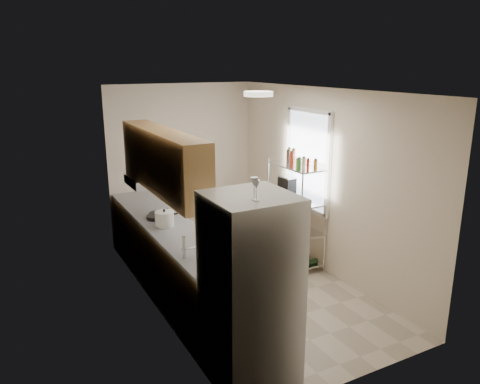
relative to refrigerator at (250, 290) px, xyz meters
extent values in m
cube|color=beige|center=(0.87, 1.67, -0.91)|extent=(2.50, 4.40, 0.01)
cube|color=white|center=(0.87, 1.67, 1.70)|extent=(2.50, 4.40, 0.01)
cube|color=beige|center=(0.87, 3.87, 0.39)|extent=(2.50, 0.01, 2.60)
cube|color=beige|center=(0.87, -0.54, 0.39)|extent=(2.50, 0.01, 2.60)
cube|color=beige|center=(-0.38, 1.67, 0.39)|extent=(0.01, 4.40, 2.60)
cube|color=beige|center=(2.12, 1.67, 0.39)|extent=(0.01, 4.40, 2.60)
cube|color=#AC7E49|center=(-0.05, 2.11, -0.48)|extent=(0.60, 3.48, 0.86)
cube|color=gray|center=(-0.03, 2.11, -0.03)|extent=(0.63, 3.51, 0.04)
cube|color=#B7BABC|center=(-0.07, 0.97, -0.03)|extent=(0.52, 0.44, 0.04)
cube|color=#B7BABC|center=(0.23, 3.47, -0.45)|extent=(0.01, 0.55, 0.72)
cube|color=#AC7E49|center=(-0.18, 1.77, 0.90)|extent=(0.33, 2.20, 0.72)
cube|color=#B7BABC|center=(-0.13, 2.57, 0.48)|extent=(0.50, 0.60, 0.12)
cube|color=white|center=(2.10, 2.02, 0.64)|extent=(0.06, 1.00, 1.46)
cube|color=silver|center=(1.88, 1.97, -0.81)|extent=(0.45, 0.90, 0.02)
cube|color=silver|center=(1.88, 1.97, -0.36)|extent=(0.45, 0.90, 0.02)
cube|color=silver|center=(1.88, 1.97, 0.09)|extent=(0.45, 0.90, 0.02)
cube|color=silver|center=(1.88, 1.97, 0.59)|extent=(0.45, 0.90, 0.02)
cylinder|color=silver|center=(1.66, 1.53, -0.13)|extent=(0.02, 0.02, 1.55)
cylinder|color=silver|center=(1.66, 2.41, -0.13)|extent=(0.02, 0.02, 1.55)
cylinder|color=silver|center=(2.09, 1.53, -0.13)|extent=(0.02, 0.02, 1.55)
cylinder|color=silver|center=(2.09, 2.41, -0.13)|extent=(0.02, 0.02, 1.55)
cylinder|color=white|center=(0.87, 1.37, 1.66)|extent=(0.34, 0.34, 0.05)
cube|color=white|center=(0.00, 0.00, 0.00)|extent=(0.75, 0.75, 1.81)
cylinder|color=white|center=(-0.10, 2.05, 0.09)|extent=(0.24, 0.24, 0.19)
cylinder|color=black|center=(-0.10, 2.38, 0.02)|extent=(0.28, 0.28, 0.05)
cylinder|color=black|center=(-0.06, 2.50, 0.02)|extent=(0.30, 0.30, 0.04)
cube|color=tan|center=(1.80, 1.90, 0.12)|extent=(0.32, 0.41, 0.03)
cube|color=black|center=(1.86, 2.20, 0.25)|extent=(0.19, 0.26, 0.29)
cube|color=#AE1522|center=(1.82, 2.23, -0.27)|extent=(0.12, 0.15, 0.15)
camera|label=1|loc=(-1.92, -3.38, 2.01)|focal=35.00mm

